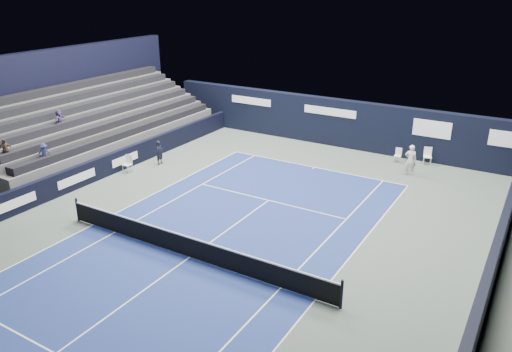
% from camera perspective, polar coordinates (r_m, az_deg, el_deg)
% --- Properties ---
extents(ground, '(48.00, 48.00, 0.00)m').
position_cam_1_polar(ground, '(21.66, -4.33, -6.94)').
color(ground, '#4A5850').
rests_on(ground, ground).
extents(court_surface, '(10.97, 23.77, 0.01)m').
position_cam_1_polar(court_surface, '(20.27, -7.60, -9.20)').
color(court_surface, navy).
rests_on(court_surface, ground).
extents(enclosure_wall_right, '(0.30, 22.00, 1.80)m').
position_cam_1_polar(enclosure_wall_right, '(21.62, 26.09, -6.63)').
color(enclosure_wall_right, black).
rests_on(enclosure_wall_right, ground).
extents(folding_chair_back_a, '(0.40, 0.43, 0.87)m').
position_cam_1_polar(folding_chair_back_a, '(31.29, 15.96, 2.59)').
color(folding_chair_back_a, silver).
rests_on(folding_chair_back_a, ground).
extents(folding_chair_back_b, '(0.57, 0.56, 1.04)m').
position_cam_1_polar(folding_chair_back_b, '(31.40, 19.02, 2.33)').
color(folding_chair_back_b, white).
rests_on(folding_chair_back_b, ground).
extents(line_judge_chair, '(0.48, 0.46, 1.00)m').
position_cam_1_polar(line_judge_chair, '(29.39, -14.41, 1.51)').
color(line_judge_chair, silver).
rests_on(line_judge_chair, ground).
extents(line_judge, '(0.36, 0.53, 1.43)m').
position_cam_1_polar(line_judge, '(30.21, -10.96, 2.65)').
color(line_judge, black).
rests_on(line_judge, ground).
extents(court_markings, '(11.03, 23.83, 0.00)m').
position_cam_1_polar(court_markings, '(20.27, -7.60, -9.19)').
color(court_markings, white).
rests_on(court_markings, court_surface).
extents(tennis_net, '(12.90, 0.10, 1.10)m').
position_cam_1_polar(tennis_net, '(20.02, -7.67, -7.96)').
color(tennis_net, black).
rests_on(tennis_net, ground).
extents(back_sponsor_wall, '(26.00, 0.63, 3.10)m').
position_cam_1_polar(back_sponsor_wall, '(33.13, 10.17, 5.90)').
color(back_sponsor_wall, black).
rests_on(back_sponsor_wall, ground).
extents(side_barrier_left, '(0.33, 22.00, 1.20)m').
position_cam_1_polar(side_barrier_left, '(29.95, -14.98, 1.89)').
color(side_barrier_left, black).
rests_on(side_barrier_left, ground).
extents(spectator_stand, '(6.00, 18.00, 6.40)m').
position_cam_1_polar(spectator_stand, '(32.91, -18.63, 5.72)').
color(spectator_stand, '#525255').
rests_on(spectator_stand, ground).
extents(tennis_player, '(0.73, 0.91, 1.75)m').
position_cam_1_polar(tennis_player, '(29.30, 17.24, 1.79)').
color(tennis_player, white).
rests_on(tennis_player, ground).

